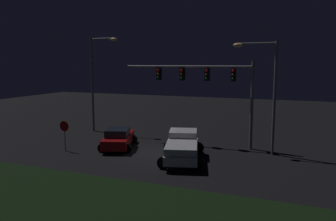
# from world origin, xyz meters

# --- Properties ---
(ground_plane) EXTENTS (80.00, 80.00, 0.00)m
(ground_plane) POSITION_xyz_m (0.00, 0.00, 0.00)
(ground_plane) COLOR black
(grass_median) EXTENTS (22.92, 7.17, 0.10)m
(grass_median) POSITION_xyz_m (0.00, -9.81, 0.05)
(grass_median) COLOR black
(grass_median) RESTS_ON ground_plane
(pickup_truck) EXTENTS (3.87, 5.74, 1.80)m
(pickup_truck) POSITION_xyz_m (2.74, -1.22, 1.00)
(pickup_truck) COLOR #B7B7BC
(pickup_truck) RESTS_ON ground_plane
(car_sedan) EXTENTS (3.37, 4.75, 1.51)m
(car_sedan) POSITION_xyz_m (-2.83, 0.07, 0.74)
(car_sedan) COLOR maroon
(car_sedan) RESTS_ON ground_plane
(traffic_signal_gantry) EXTENTS (10.32, 0.56, 6.50)m
(traffic_signal_gantry) POSITION_xyz_m (3.16, 3.36, 5.03)
(traffic_signal_gantry) COLOR slate
(traffic_signal_gantry) RESTS_ON ground_plane
(street_lamp_left) EXTENTS (2.83, 0.44, 8.71)m
(street_lamp_left) POSITION_xyz_m (-7.72, 4.88, 5.46)
(street_lamp_left) COLOR slate
(street_lamp_left) RESTS_ON ground_plane
(street_lamp_right) EXTENTS (3.05, 0.44, 7.86)m
(street_lamp_right) POSITION_xyz_m (7.51, 2.39, 5.01)
(street_lamp_right) COLOR slate
(street_lamp_right) RESTS_ON ground_plane
(stop_sign) EXTENTS (0.76, 0.08, 2.23)m
(stop_sign) POSITION_xyz_m (-5.96, -2.20, 1.56)
(stop_sign) COLOR slate
(stop_sign) RESTS_ON ground_plane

